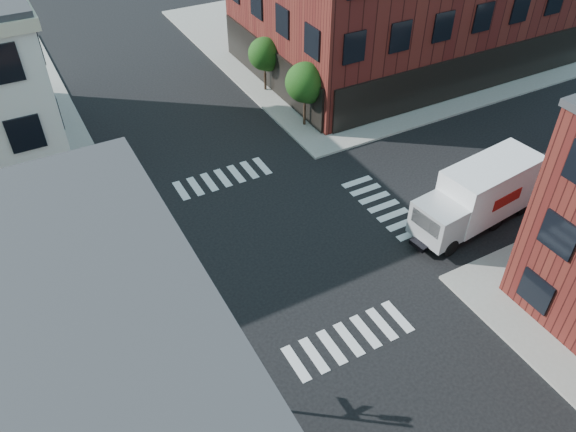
% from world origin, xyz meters
% --- Properties ---
extents(ground, '(120.00, 120.00, 0.00)m').
position_xyz_m(ground, '(0.00, 0.00, 0.00)').
color(ground, black).
rests_on(ground, ground).
extents(sidewalk_ne, '(30.00, 30.00, 0.15)m').
position_xyz_m(sidewalk_ne, '(21.00, 21.00, 0.07)').
color(sidewalk_ne, gray).
rests_on(sidewalk_ne, ground).
extents(tree_near, '(2.69, 2.69, 4.49)m').
position_xyz_m(tree_near, '(7.56, 9.98, 3.16)').
color(tree_near, black).
rests_on(tree_near, ground).
extents(tree_far, '(2.43, 2.43, 4.07)m').
position_xyz_m(tree_far, '(7.56, 15.98, 2.87)').
color(tree_far, black).
rests_on(tree_far, ground).
extents(signal_pole, '(1.29, 1.24, 4.60)m').
position_xyz_m(signal_pole, '(-6.72, -6.68, 2.86)').
color(signal_pole, black).
rests_on(signal_pole, ground).
extents(box_truck, '(8.13, 3.24, 3.60)m').
position_xyz_m(box_truck, '(10.49, -3.50, 1.87)').
color(box_truck, white).
rests_on(box_truck, ground).
extents(traffic_cone, '(0.41, 0.41, 0.63)m').
position_xyz_m(traffic_cone, '(-5.70, -3.81, 0.30)').
color(traffic_cone, orange).
rests_on(traffic_cone, ground).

